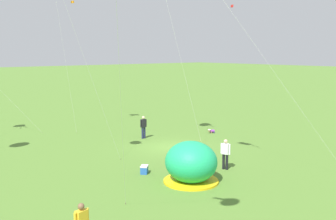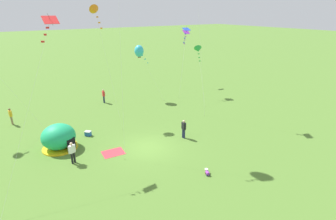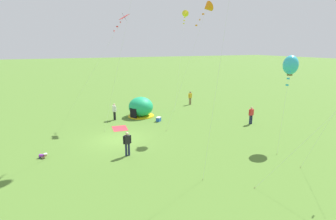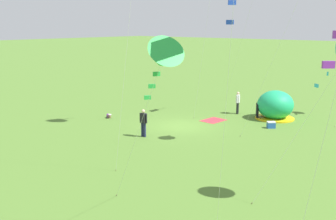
# 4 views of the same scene
# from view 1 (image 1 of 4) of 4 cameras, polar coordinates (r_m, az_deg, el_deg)

# --- Properties ---
(ground_plane) EXTENTS (300.00, 300.00, 0.00)m
(ground_plane) POSITION_cam_1_polar(r_m,az_deg,el_deg) (27.24, 0.53, -5.43)
(ground_plane) COLOR #517A2D
(popup_tent) EXTENTS (2.81, 2.81, 2.10)m
(popup_tent) POSITION_cam_1_polar(r_m,az_deg,el_deg) (20.01, 3.38, -7.66)
(popup_tent) COLOR #1EAD6B
(popup_tent) RESTS_ON ground
(picnic_blanket) EXTENTS (1.80, 1.44, 0.01)m
(picnic_blanket) POSITION_cam_1_polar(r_m,az_deg,el_deg) (24.71, 3.33, -6.89)
(picnic_blanket) COLOR #CC333D
(picnic_blanket) RESTS_ON ground
(cooler_box) EXTENTS (0.63, 0.64, 0.44)m
(cooler_box) POSITION_cam_1_polar(r_m,az_deg,el_deg) (21.57, -3.46, -8.61)
(cooler_box) COLOR #2659B2
(cooler_box) RESTS_ON ground
(toddler_crawling) EXTENTS (0.38, 0.55, 0.32)m
(toddler_crawling) POSITION_cam_1_polar(r_m,az_deg,el_deg) (32.03, 6.30, -3.04)
(toddler_crawling) COLOR purple
(toddler_crawling) RESTS_ON ground
(person_near_tent) EXTENTS (0.57, 0.35, 1.72)m
(person_near_tent) POSITION_cam_1_polar(r_m,az_deg,el_deg) (22.28, 8.33, -6.14)
(person_near_tent) COLOR black
(person_near_tent) RESTS_ON ground
(person_with_toddler) EXTENTS (0.25, 0.59, 1.72)m
(person_with_toddler) POSITION_cam_1_polar(r_m,az_deg,el_deg) (29.81, -3.58, -2.33)
(person_with_toddler) COLOR #1E2347
(person_with_toddler) RESTS_ON ground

